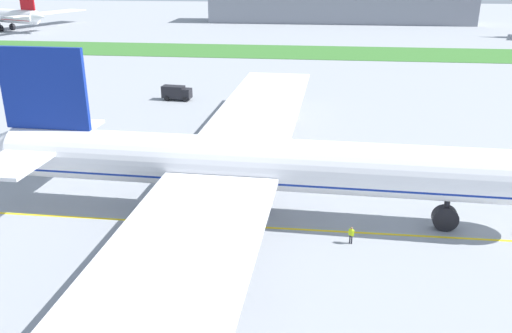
{
  "coord_description": "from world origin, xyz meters",
  "views": [
    {
      "loc": [
        11.74,
        -45.02,
        23.72
      ],
      "look_at": [
        5.68,
        6.82,
        3.52
      ],
      "focal_mm": 37.29,
      "sensor_mm": 36.0,
      "label": 1
    }
  ],
  "objects_px": {
    "service_truck_catering_van": "(270,110)",
    "service_truck_baggage_loader": "(38,86)",
    "airliner_foreground": "(242,164)",
    "ground_crew_wingwalker_port": "(351,233)",
    "parked_airliner_far_left": "(0,16)",
    "service_truck_fuel_bowser": "(177,92)"
  },
  "relations": [
    {
      "from": "service_truck_catering_van",
      "to": "service_truck_baggage_loader",
      "type": "bearing_deg",
      "value": 164.87
    },
    {
      "from": "airliner_foreground",
      "to": "service_truck_baggage_loader",
      "type": "xyz_separation_m",
      "value": [
        -45.87,
        47.05,
        -3.89
      ]
    },
    {
      "from": "ground_crew_wingwalker_port",
      "to": "parked_airliner_far_left",
      "type": "distance_m",
      "value": 187.41
    },
    {
      "from": "service_truck_baggage_loader",
      "to": "parked_airliner_far_left",
      "type": "relative_size",
      "value": 0.07
    },
    {
      "from": "parked_airliner_far_left",
      "to": "service_truck_baggage_loader",
      "type": "bearing_deg",
      "value": -56.05
    },
    {
      "from": "airliner_foreground",
      "to": "service_truck_catering_van",
      "type": "distance_m",
      "value": 34.98
    },
    {
      "from": "ground_crew_wingwalker_port",
      "to": "service_truck_fuel_bowser",
      "type": "bearing_deg",
      "value": 120.14
    },
    {
      "from": "service_truck_baggage_loader",
      "to": "airliner_foreground",
      "type": "bearing_deg",
      "value": -45.73
    },
    {
      "from": "airliner_foreground",
      "to": "service_truck_catering_van",
      "type": "bearing_deg",
      "value": 90.61
    },
    {
      "from": "airliner_foreground",
      "to": "service_truck_baggage_loader",
      "type": "height_order",
      "value": "airliner_foreground"
    },
    {
      "from": "airliner_foreground",
      "to": "service_truck_fuel_bowser",
      "type": "relative_size",
      "value": 16.83
    },
    {
      "from": "ground_crew_wingwalker_port",
      "to": "service_truck_baggage_loader",
      "type": "distance_m",
      "value": 76.33
    },
    {
      "from": "service_truck_fuel_bowser",
      "to": "parked_airliner_far_left",
      "type": "distance_m",
      "value": 130.79
    },
    {
      "from": "ground_crew_wingwalker_port",
      "to": "service_truck_fuel_bowser",
      "type": "height_order",
      "value": "service_truck_fuel_bowser"
    },
    {
      "from": "service_truck_catering_van",
      "to": "parked_airliner_far_left",
      "type": "xyz_separation_m",
      "value": [
        -108.21,
        105.47,
        3.77
      ]
    },
    {
      "from": "service_truck_baggage_loader",
      "to": "service_truck_catering_van",
      "type": "relative_size",
      "value": 0.83
    },
    {
      "from": "service_truck_baggage_loader",
      "to": "parked_airliner_far_left",
      "type": "distance_m",
      "value": 112.37
    },
    {
      "from": "parked_airliner_far_left",
      "to": "ground_crew_wingwalker_port",
      "type": "bearing_deg",
      "value": -50.54
    },
    {
      "from": "ground_crew_wingwalker_port",
      "to": "service_truck_baggage_loader",
      "type": "bearing_deg",
      "value": 137.58
    },
    {
      "from": "ground_crew_wingwalker_port",
      "to": "parked_airliner_far_left",
      "type": "relative_size",
      "value": 0.02
    },
    {
      "from": "service_truck_fuel_bowser",
      "to": "ground_crew_wingwalker_port",
      "type": "bearing_deg",
      "value": -59.86
    },
    {
      "from": "service_truck_catering_van",
      "to": "parked_airliner_far_left",
      "type": "relative_size",
      "value": 0.08
    }
  ]
}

